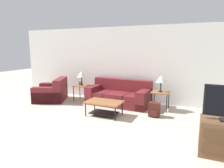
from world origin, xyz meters
name	(u,v)px	position (x,y,z in m)	size (l,w,h in m)	color
ground_plane	(43,159)	(0.00, 0.00, 0.00)	(24.00, 24.00, 0.00)	beige
wall_back	(127,64)	(0.00, 4.26, 1.30)	(8.90, 0.06, 2.60)	white
couch	(119,96)	(-0.07, 3.67, 0.29)	(2.11, 1.05, 0.82)	maroon
armchair	(52,92)	(-2.48, 3.19, 0.28)	(1.37, 1.43, 0.80)	maroon
coffee_table	(104,105)	(-0.02, 2.44, 0.30)	(1.01, 0.64, 0.41)	#935B33
side_table_left	(82,87)	(-1.46, 3.60, 0.51)	(0.53, 0.49, 0.57)	#935B33
side_table_right	(160,94)	(1.32, 3.60, 0.51)	(0.53, 0.49, 0.57)	#935B33
table_lamp_left	(82,74)	(-1.46, 3.60, 0.95)	(0.31, 0.31, 0.50)	black
table_lamp_right	(161,79)	(1.32, 3.60, 0.95)	(0.31, 0.31, 0.50)	black
backpack	(154,110)	(1.28, 2.92, 0.19)	(0.30, 0.28, 0.40)	#4C1E19
picture_frame	(80,83)	(-1.49, 3.52, 0.63)	(0.10, 0.04, 0.13)	#4C3828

